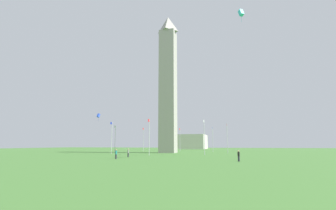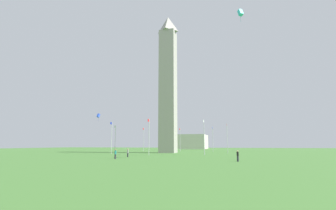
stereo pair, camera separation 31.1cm
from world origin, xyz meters
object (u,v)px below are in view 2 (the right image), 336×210
object	(u,v)px
person_black_shirt	(238,156)
person_teal_shirt	(115,154)
flagpole_nw	(112,136)
flagpole_ne	(204,135)
person_gray_shirt	(128,153)
flagpole_w	(115,138)
flagpole_s	(180,139)
kite_blue_box	(98,116)
flagpole_e	(227,137)
obelisk_monument	(168,82)
flagpole_n	(149,135)
flagpole_sw	(144,138)
flagpole_se	(213,138)
kite_cyan_box	(240,13)
distant_building	(194,142)

from	to	relation	value
person_black_shirt	person_teal_shirt	xyz separation A→B (m)	(-1.55, -21.00, 0.02)
flagpole_nw	flagpole_ne	bearing A→B (deg)	90.00
person_gray_shirt	person_teal_shirt	xyz separation A→B (m)	(6.98, 0.70, 0.02)
flagpole_w	person_black_shirt	world-z (taller)	flagpole_w
flagpole_s	kite_blue_box	world-z (taller)	kite_blue_box
flagpole_e	person_black_shirt	world-z (taller)	flagpole_e
flagpole_ne	person_teal_shirt	bearing A→B (deg)	-31.24
flagpole_w	person_gray_shirt	distance (m)	32.50
flagpole_s	flagpole_w	bearing A→B (deg)	-45.00
flagpole_ne	flagpole_e	distance (m)	13.76
person_teal_shirt	obelisk_monument	bearing A→B (deg)	25.64
flagpole_n	flagpole_s	world-z (taller)	same
flagpole_s	person_teal_shirt	distance (m)	52.68
flagpole_ne	flagpole_e	size ratio (longest dim) A/B	1.00
obelisk_monument	flagpole_s	world-z (taller)	obelisk_monument
flagpole_ne	flagpole_nw	bearing A→B (deg)	-90.00
flagpole_s	flagpole_sw	bearing A→B (deg)	-67.50
flagpole_se	flagpole_s	world-z (taller)	same
flagpole_w	person_black_shirt	size ratio (longest dim) A/B	5.29
flagpole_w	flagpole_s	bearing A→B (deg)	135.00
flagpole_e	flagpole_s	bearing A→B (deg)	-135.00
flagpole_e	kite_cyan_box	bearing A→B (deg)	7.78
flagpole_ne	flagpole_n	bearing A→B (deg)	-67.50
flagpole_n	person_teal_shirt	size ratio (longest dim) A/B	5.15
flagpole_n	flagpole_nw	distance (m)	13.76
flagpole_n	flagpole_nw	world-z (taller)	same
flagpole_w	kite_cyan_box	world-z (taller)	kite_cyan_box
flagpole_se	flagpole_nw	size ratio (longest dim) A/B	1.00
flagpole_ne	person_black_shirt	size ratio (longest dim) A/B	5.29
flagpole_nw	flagpole_n	bearing A→B (deg)	67.50
person_black_shirt	kite_blue_box	bearing A→B (deg)	22.08
flagpole_s	distant_building	xyz separation A→B (m)	(-55.17, -3.63, -0.67)
person_teal_shirt	kite_cyan_box	bearing A→B (deg)	-52.47
person_black_shirt	kite_cyan_box	size ratio (longest dim) A/B	0.64
obelisk_monument	flagpole_se	size ratio (longest dim) A/B	5.11
person_teal_shirt	flagpole_ne	bearing A→B (deg)	-4.73
flagpole_sw	person_gray_shirt	distance (m)	42.07
obelisk_monument	person_teal_shirt	distance (m)	40.78
person_black_shirt	flagpole_n	bearing A→B (deg)	12.42
person_gray_shirt	kite_blue_box	xyz separation A→B (m)	(-14.70, -15.74, 9.81)
flagpole_ne	flagpole_sw	world-z (taller)	same
person_black_shirt	person_teal_shirt	bearing A→B (deg)	49.69
flagpole_se	person_gray_shirt	bearing A→B (deg)	-19.09
flagpole_se	person_teal_shirt	size ratio (longest dim) A/B	5.15
obelisk_monument	flagpole_n	xyz separation A→B (m)	(18.04, 0.00, -17.64)
flagpole_e	person_gray_shirt	bearing A→B (deg)	-34.87
flagpole_ne	flagpole_e	xyz separation A→B (m)	(-12.72, 5.27, 0.00)
flagpole_ne	kite_cyan_box	world-z (taller)	kite_cyan_box
distant_building	flagpole_se	bearing A→B (deg)	15.13
person_teal_shirt	kite_blue_box	distance (m)	28.92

